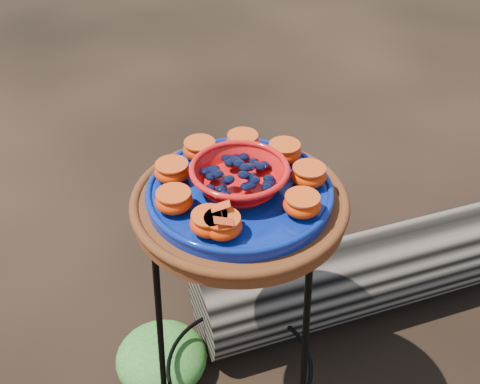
% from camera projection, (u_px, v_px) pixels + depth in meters
% --- Properties ---
extents(plant_stand, '(0.44, 0.44, 0.70)m').
position_uv_depth(plant_stand, '(240.00, 317.00, 1.55)').
color(plant_stand, black).
rests_on(plant_stand, ground).
extents(terracotta_saucer, '(0.47, 0.47, 0.04)m').
position_uv_depth(terracotta_saucer, '(240.00, 205.00, 1.32)').
color(terracotta_saucer, '#552C13').
rests_on(terracotta_saucer, plant_stand).
extents(cobalt_plate, '(0.40, 0.40, 0.03)m').
position_uv_depth(cobalt_plate, '(240.00, 194.00, 1.30)').
color(cobalt_plate, '#050D5B').
rests_on(cobalt_plate, terracotta_saucer).
extents(red_bowl, '(0.20, 0.20, 0.06)m').
position_uv_depth(red_bowl, '(240.00, 178.00, 1.28)').
color(red_bowl, red).
rests_on(red_bowl, cobalt_plate).
extents(glass_gems, '(0.16, 0.16, 0.03)m').
position_uv_depth(glass_gems, '(240.00, 162.00, 1.25)').
color(glass_gems, black).
rests_on(glass_gems, red_bowl).
extents(orange_half_0, '(0.08, 0.08, 0.04)m').
position_uv_depth(orange_half_0, '(222.00, 226.00, 1.17)').
color(orange_half_0, red).
rests_on(orange_half_0, cobalt_plate).
extents(orange_half_1, '(0.08, 0.08, 0.04)m').
position_uv_depth(orange_half_1, '(302.00, 205.00, 1.22)').
color(orange_half_1, red).
rests_on(orange_half_1, cobalt_plate).
extents(orange_half_2, '(0.08, 0.08, 0.04)m').
position_uv_depth(orange_half_2, '(309.00, 176.00, 1.30)').
color(orange_half_2, red).
rests_on(orange_half_2, cobalt_plate).
extents(orange_half_3, '(0.08, 0.08, 0.04)m').
position_uv_depth(orange_half_3, '(284.00, 152.00, 1.37)').
color(orange_half_3, red).
rests_on(orange_half_3, cobalt_plate).
extents(orange_half_4, '(0.08, 0.08, 0.04)m').
position_uv_depth(orange_half_4, '(243.00, 142.00, 1.40)').
color(orange_half_4, red).
rests_on(orange_half_4, cobalt_plate).
extents(orange_half_5, '(0.08, 0.08, 0.04)m').
position_uv_depth(orange_half_5, '(200.00, 150.00, 1.38)').
color(orange_half_5, red).
rests_on(orange_half_5, cobalt_plate).
extents(orange_half_6, '(0.08, 0.08, 0.04)m').
position_uv_depth(orange_half_6, '(172.00, 172.00, 1.31)').
color(orange_half_6, red).
rests_on(orange_half_6, cobalt_plate).
extents(orange_half_7, '(0.08, 0.08, 0.04)m').
position_uv_depth(orange_half_7, '(174.00, 201.00, 1.23)').
color(orange_half_7, red).
rests_on(orange_half_7, cobalt_plate).
extents(orange_half_8, '(0.08, 0.08, 0.04)m').
position_uv_depth(orange_half_8, '(210.00, 223.00, 1.17)').
color(orange_half_8, red).
rests_on(orange_half_8, cobalt_plate).
extents(butterfly, '(0.09, 0.08, 0.01)m').
position_uv_depth(butterfly, '(222.00, 214.00, 1.15)').
color(butterfly, red).
rests_on(butterfly, orange_half_0).
extents(driftwood_log, '(1.45, 1.09, 0.27)m').
position_uv_depth(driftwood_log, '(410.00, 261.00, 2.02)').
color(driftwood_log, black).
rests_on(driftwood_log, ground).
extents(foliage_left, '(0.27, 0.27, 0.14)m').
position_uv_depth(foliage_left, '(161.00, 357.00, 1.79)').
color(foliage_left, '#1C5F13').
rests_on(foliage_left, ground).
extents(foliage_back, '(0.34, 0.34, 0.17)m').
position_uv_depth(foliage_back, '(261.00, 246.00, 2.15)').
color(foliage_back, '#1C5F13').
rests_on(foliage_back, ground).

